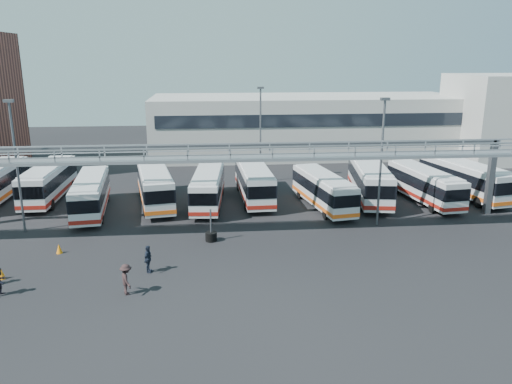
{
  "coord_description": "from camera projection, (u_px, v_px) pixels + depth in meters",
  "views": [
    {
      "loc": [
        -1.5,
        -30.43,
        13.23
      ],
      "look_at": [
        1.99,
        6.0,
        3.27
      ],
      "focal_mm": 35.0,
      "sensor_mm": 36.0,
      "label": 1
    }
  ],
  "objects": [
    {
      "name": "cone_left",
      "position": [
        2.0,
        274.0,
        30.62
      ],
      "size": [
        0.56,
        0.56,
        0.67
      ],
      "primitive_type": "cone",
      "rotation": [
        0.0,
        0.0,
        0.43
      ],
      "color": "orange",
      "rests_on": "ground"
    },
    {
      "name": "bus_4",
      "position": [
        208.0,
        187.0,
        45.46
      ],
      "size": [
        3.29,
        10.69,
        3.2
      ],
      "rotation": [
        0.0,
        0.0,
        -0.08
      ],
      "color": "silver",
      "rests_on": "ground"
    },
    {
      "name": "light_pole_back",
      "position": [
        260.0,
        130.0,
        52.84
      ],
      "size": [
        0.7,
        0.35,
        10.21
      ],
      "color": "#4C4F54",
      "rests_on": "ground"
    },
    {
      "name": "building_right",
      "position": [
        509.0,
        117.0,
        65.63
      ],
      "size": [
        14.0,
        12.0,
        11.0
      ],
      "primitive_type": "cube",
      "color": "#B2B2AD",
      "rests_on": "ground"
    },
    {
      "name": "ground",
      "position": [
        235.0,
        264.0,
        32.84
      ],
      "size": [
        140.0,
        140.0,
        0.0
      ],
      "primitive_type": "plane",
      "color": "black",
      "rests_on": "ground"
    },
    {
      "name": "bus_6",
      "position": [
        323.0,
        189.0,
        44.77
      ],
      "size": [
        3.94,
        10.48,
        3.11
      ],
      "rotation": [
        0.0,
        0.0,
        0.16
      ],
      "color": "silver",
      "rests_on": "ground"
    },
    {
      "name": "pedestrian_d",
      "position": [
        148.0,
        259.0,
        31.42
      ],
      "size": [
        0.67,
        1.12,
        1.79
      ],
      "primitive_type": "imported",
      "rotation": [
        0.0,
        0.0,
        1.34
      ],
      "color": "#1B2231",
      "rests_on": "ground"
    },
    {
      "name": "gantry",
      "position": [
        230.0,
        164.0,
        37.04
      ],
      "size": [
        51.4,
        5.15,
        7.1
      ],
      "color": "#96999E",
      "rests_on": "ground"
    },
    {
      "name": "warehouse",
      "position": [
        306.0,
        125.0,
        69.4
      ],
      "size": [
        42.0,
        14.0,
        8.0
      ],
      "primitive_type": "cube",
      "color": "#9E9E99",
      "rests_on": "ground"
    },
    {
      "name": "bus_7",
      "position": [
        370.0,
        180.0,
        47.25
      ],
      "size": [
        4.44,
        11.82,
        3.51
      ],
      "rotation": [
        0.0,
        0.0,
        -0.16
      ],
      "color": "silver",
      "rests_on": "ground"
    },
    {
      "name": "pedestrian_c",
      "position": [
        126.0,
        279.0,
        28.5
      ],
      "size": [
        1.09,
        1.36,
        1.84
      ],
      "primitive_type": "imported",
      "rotation": [
        0.0,
        0.0,
        1.97
      ],
      "color": "#2D1E1E",
      "rests_on": "ground"
    },
    {
      "name": "bus_5",
      "position": [
        254.0,
        181.0,
        47.31
      ],
      "size": [
        2.97,
        11.15,
        3.36
      ],
      "rotation": [
        0.0,
        0.0,
        0.04
      ],
      "color": "silver",
      "rests_on": "ground"
    },
    {
      "name": "light_pole_mid",
      "position": [
        381.0,
        155.0,
        39.17
      ],
      "size": [
        0.7,
        0.35,
        10.21
      ],
      "color": "#4C4F54",
      "rests_on": "ground"
    },
    {
      "name": "cone_right",
      "position": [
        59.0,
        249.0,
        34.63
      ],
      "size": [
        0.45,
        0.45,
        0.68
      ],
      "primitive_type": "cone",
      "rotation": [
        0.0,
        0.0,
        0.06
      ],
      "color": "orange",
      "rests_on": "ground"
    },
    {
      "name": "pedestrian_b",
      "position": [
        0.0,
        281.0,
        28.41
      ],
      "size": [
        0.87,
        0.99,
        1.71
      ],
      "primitive_type": "imported",
      "rotation": [
        0.0,
        0.0,
        1.26
      ],
      "color": "#282431",
      "rests_on": "ground"
    },
    {
      "name": "bus_1",
      "position": [
        49.0,
        181.0,
        47.21
      ],
      "size": [
        2.59,
        11.02,
        3.35
      ],
      "rotation": [
        0.0,
        0.0,
        0.0
      ],
      "color": "silver",
      "rests_on": "ground"
    },
    {
      "name": "bus_3",
      "position": [
        155.0,
        185.0,
        45.73
      ],
      "size": [
        4.51,
        11.44,
        3.39
      ],
      "rotation": [
        0.0,
        0.0,
        0.18
      ],
      "color": "silver",
      "rests_on": "ground"
    },
    {
      "name": "bus_2",
      "position": [
        91.0,
        193.0,
        43.28
      ],
      "size": [
        3.6,
        10.7,
        3.19
      ],
      "rotation": [
        0.0,
        0.0,
        0.11
      ],
      "color": "silver",
      "rests_on": "ground"
    },
    {
      "name": "light_pole_left",
      "position": [
        16.0,
        160.0,
        37.55
      ],
      "size": [
        0.7,
        0.35,
        10.21
      ],
      "color": "#4C4F54",
      "rests_on": "ground"
    },
    {
      "name": "tire_stack",
      "position": [
        211.0,
        236.0,
        36.92
      ],
      "size": [
        0.86,
        0.86,
        2.45
      ],
      "color": "black",
      "rests_on": "ground"
    },
    {
      "name": "bus_8",
      "position": [
        425.0,
        184.0,
        46.53
      ],
      "size": [
        3.62,
        10.56,
        3.14
      ],
      "rotation": [
        0.0,
        0.0,
        0.12
      ],
      "color": "silver",
      "rests_on": "ground"
    },
    {
      "name": "bus_9",
      "position": [
        464.0,
        178.0,
        48.27
      ],
      "size": [
        4.66,
        11.51,
        3.41
      ],
      "rotation": [
        0.0,
        0.0,
        0.19
      ],
      "color": "silver",
      "rests_on": "ground"
    }
  ]
}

